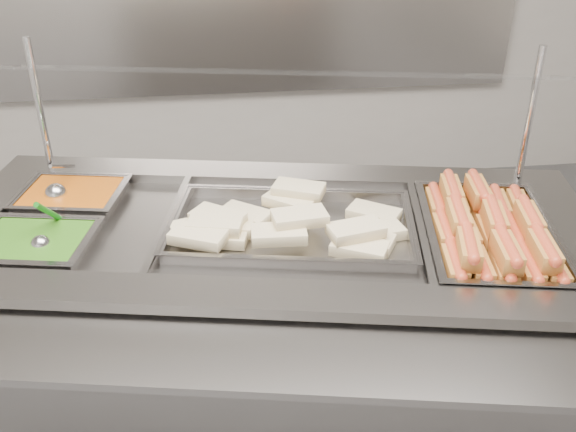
{
  "coord_description": "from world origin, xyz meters",
  "views": [
    {
      "loc": [
        -0.25,
        -1.15,
        1.77
      ],
      "look_at": [
        -0.05,
        0.41,
        0.9
      ],
      "focal_mm": 40.0,
      "sensor_mm": 36.0,
      "label": 1
    }
  ],
  "objects": [
    {
      "name": "pan_hotdogs",
      "position": [
        0.5,
        0.3,
        0.84
      ],
      "size": [
        0.43,
        0.59,
        0.1
      ],
      "color": "gray",
      "rests_on": "steam_counter"
    },
    {
      "name": "serving_spoon",
      "position": [
        -0.72,
        0.39,
        0.89
      ],
      "size": [
        0.06,
        0.17,
        0.14
      ],
      "color": "silver",
      "rests_on": "pan_peas"
    },
    {
      "name": "tray_rail",
      "position": [
        -0.2,
        -0.07,
        0.83
      ],
      "size": [
        1.77,
        0.68,
        0.05
      ],
      "color": "gray",
      "rests_on": "steam_counter"
    },
    {
      "name": "ladle",
      "position": [
        -0.74,
        0.67,
        0.89
      ],
      "size": [
        0.07,
        0.19,
        0.13
      ],
      "color": "silver",
      "rests_on": "pan_beans"
    },
    {
      "name": "pan_beans",
      "position": [
        -0.7,
        0.68,
        0.84
      ],
      "size": [
        0.33,
        0.29,
        0.1
      ],
      "color": "gray",
      "rests_on": "steam_counter"
    },
    {
      "name": "tortilla_wraps",
      "position": [
        -0.07,
        0.38,
        0.89
      ],
      "size": [
        0.68,
        0.4,
        0.09
      ],
      "color": "beige",
      "rests_on": "pan_wraps"
    },
    {
      "name": "hotdogs_in_buns",
      "position": [
        0.49,
        0.29,
        0.88
      ],
      "size": [
        0.38,
        0.55,
        0.11
      ],
      "color": "#A45A22",
      "rests_on": "pan_hotdogs"
    },
    {
      "name": "sneeze_guard",
      "position": [
        -0.06,
        0.63,
        1.23
      ],
      "size": [
        1.64,
        0.59,
        0.43
      ],
      "color": "silver",
      "rests_on": "steam_counter"
    },
    {
      "name": "pan_peas",
      "position": [
        -0.75,
        0.4,
        0.84
      ],
      "size": [
        0.33,
        0.29,
        0.1
      ],
      "color": "gray",
      "rests_on": "steam_counter"
    },
    {
      "name": "steam_counter",
      "position": [
        -0.1,
        0.42,
        0.44
      ],
      "size": [
        1.96,
        1.15,
        0.88
      ],
      "color": "gray",
      "rests_on": "ground"
    },
    {
      "name": "pan_wraps",
      "position": [
        -0.05,
        0.41,
        0.85
      ],
      "size": [
        0.73,
        0.51,
        0.07
      ],
      "color": "gray",
      "rests_on": "steam_counter"
    }
  ]
}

